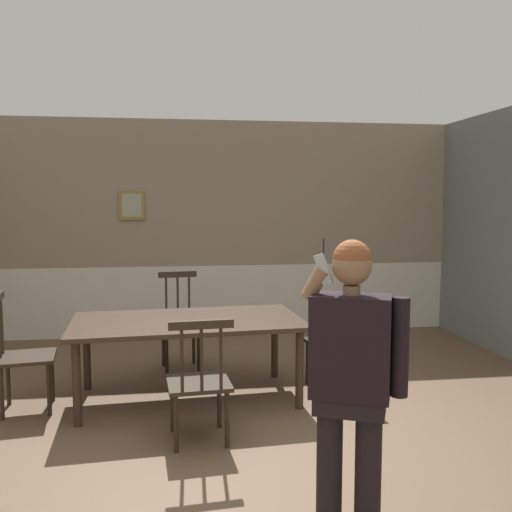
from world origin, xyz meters
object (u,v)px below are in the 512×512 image
chair_at_table_head (335,341)px  person_figure (352,370)px  chair_near_window (22,355)px  chair_by_doorway (199,381)px  dining_table (188,327)px  chair_opposite_corner (180,325)px

chair_at_table_head → person_figure: 2.43m
chair_near_window → chair_by_doorway: chair_near_window is taller
chair_near_window → chair_at_table_head: 2.82m
dining_table → chair_near_window: chair_near_window is taller
dining_table → chair_opposite_corner: bearing=94.2°
dining_table → person_figure: (0.82, -2.22, 0.24)m
dining_table → chair_by_doorway: size_ratio=2.21×
chair_by_doorway → chair_opposite_corner: 1.88m
chair_near_window → chair_opposite_corner: (1.34, 1.04, -0.02)m
chair_by_doorway → chair_opposite_corner: bearing=89.5°
chair_near_window → chair_at_table_head: chair_near_window is taller
dining_table → chair_by_doorway: chair_by_doorway is taller
chair_near_window → person_figure: size_ratio=0.64×
chair_by_doorway → chair_near_window: bearing=145.9°
chair_at_table_head → person_figure: size_ratio=0.57×
dining_table → person_figure: bearing=-69.7°
chair_by_doorway → chair_at_table_head: (1.34, 1.04, -0.01)m
dining_table → chair_by_doorway: bearing=-85.9°
person_figure → chair_opposite_corner: bearing=-50.5°
chair_opposite_corner → chair_near_window: bearing=30.6°
chair_at_table_head → chair_opposite_corner: size_ratio=0.88×
chair_near_window → chair_opposite_corner: 1.69m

